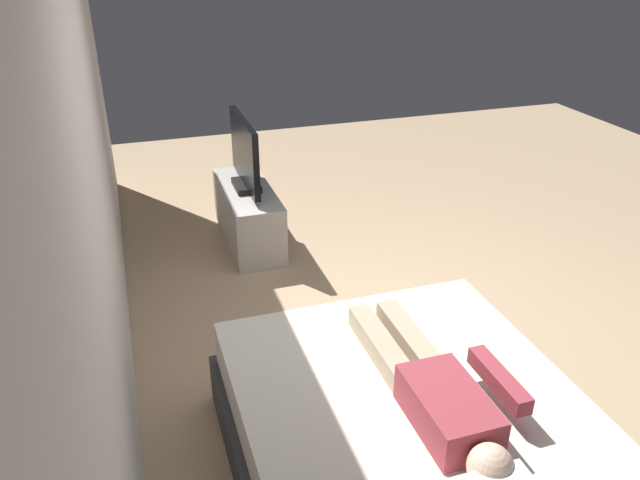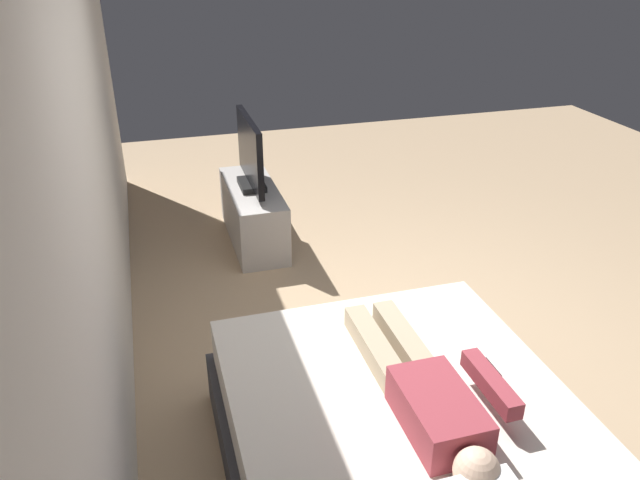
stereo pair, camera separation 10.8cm
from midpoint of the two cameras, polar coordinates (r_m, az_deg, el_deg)
ground_plane at (r=4.08m, az=7.43°, el=-10.37°), size 10.00×10.00×0.00m
back_wall at (r=3.51m, az=-19.74°, el=7.86°), size 6.40×0.10×2.80m
bed at (r=3.05m, az=9.25°, el=-19.42°), size 2.02×1.61×0.54m
person at (r=2.85m, az=10.97°, el=-13.65°), size 1.26×0.46×0.18m
remote at (r=3.17m, az=16.32°, el=-11.29°), size 0.15×0.04×0.02m
tv_stand at (r=5.33m, az=-5.57°, el=2.36°), size 1.10×0.40×0.50m
tv at (r=5.13m, az=-5.84°, el=7.80°), size 0.88×0.20×0.59m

